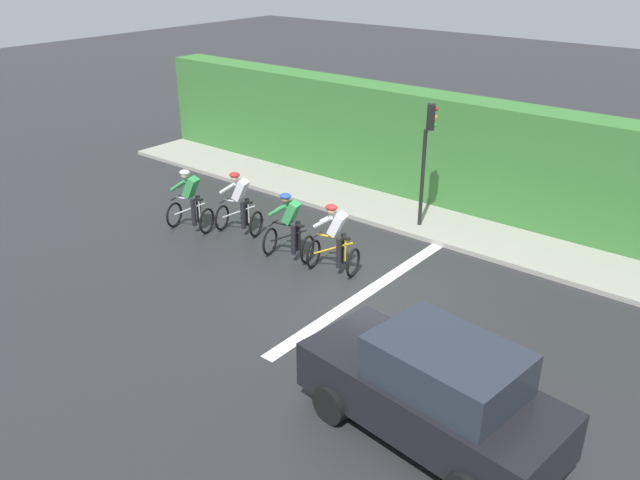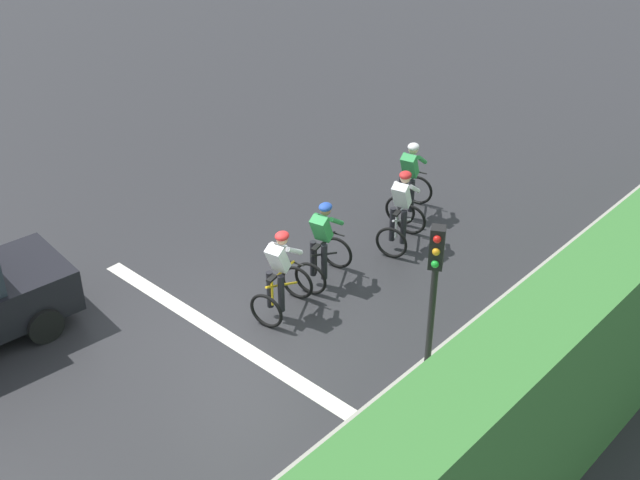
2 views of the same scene
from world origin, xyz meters
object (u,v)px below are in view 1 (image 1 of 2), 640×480
cyclist_fourth (335,240)px  car_black (433,390)px  cyclist_second (239,205)px  cyclist_mid (290,228)px  cyclist_lead (190,202)px  traffic_light_near_crossing (427,148)px

cyclist_fourth → car_black: size_ratio=0.39×
cyclist_second → cyclist_mid: size_ratio=1.00×
cyclist_mid → cyclist_fourth: bearing=-84.4°
cyclist_lead → cyclist_mid: same height
cyclist_second → traffic_light_near_crossing: traffic_light_near_crossing is taller
car_black → traffic_light_near_crossing: bearing=31.8°
cyclist_mid → cyclist_fourth: same height
cyclist_fourth → traffic_light_near_crossing: bearing=-5.0°
car_black → cyclist_mid: bearing=60.2°
traffic_light_near_crossing → cyclist_lead: bearing=129.6°
cyclist_fourth → cyclist_lead: bearing=96.2°
cyclist_second → traffic_light_near_crossing: 4.99m
cyclist_fourth → car_black: (-3.44, -4.53, 0.08)m
traffic_light_near_crossing → cyclist_second: bearing=132.1°
car_black → traffic_light_near_crossing: traffic_light_near_crossing is taller
cyclist_mid → traffic_light_near_crossing: size_ratio=0.50×
cyclist_second → cyclist_fourth: (-0.19, -3.25, 0.00)m
cyclist_second → car_black: size_ratio=0.39×
cyclist_lead → cyclist_second: 1.32m
cyclist_second → traffic_light_near_crossing: (3.21, -3.55, 1.43)m
cyclist_lead → car_black: 9.40m
cyclist_mid → cyclist_fourth: size_ratio=1.00×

